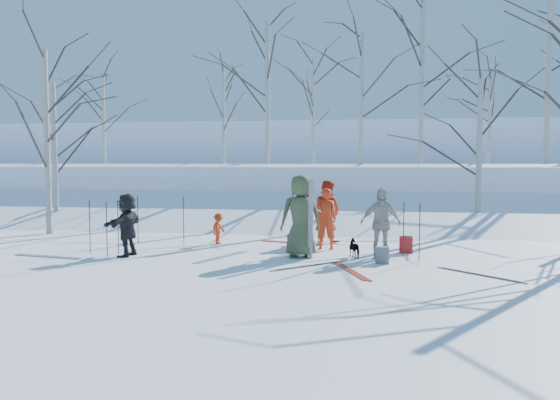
% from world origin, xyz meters
% --- Properties ---
extents(ground, '(120.00, 120.00, 0.00)m').
position_xyz_m(ground, '(0.00, 0.00, 0.00)').
color(ground, white).
rests_on(ground, ground).
extents(snow_ramp, '(70.00, 9.49, 4.12)m').
position_xyz_m(snow_ramp, '(0.00, 7.00, 0.15)').
color(snow_ramp, white).
rests_on(snow_ramp, ground).
extents(snow_plateau, '(70.00, 18.00, 2.20)m').
position_xyz_m(snow_plateau, '(0.00, 17.00, 1.00)').
color(snow_plateau, white).
rests_on(snow_plateau, ground).
extents(far_hill, '(90.00, 30.00, 6.00)m').
position_xyz_m(far_hill, '(0.00, 38.00, 2.00)').
color(far_hill, white).
rests_on(far_hill, ground).
extents(skier_olive_center, '(1.10, 0.86, 1.99)m').
position_xyz_m(skier_olive_center, '(0.67, 0.44, 1.00)').
color(skier_olive_center, '#3D462A').
rests_on(skier_olive_center, ground).
extents(skier_red_north, '(0.64, 0.47, 1.61)m').
position_xyz_m(skier_red_north, '(1.18, 1.74, 0.80)').
color(skier_red_north, red).
rests_on(skier_red_north, ground).
extents(skier_redor_behind, '(1.08, 1.02, 1.77)m').
position_xyz_m(skier_redor_behind, '(1.12, 3.00, 0.88)').
color(skier_redor_behind, red).
rests_on(skier_redor_behind, ground).
extents(skier_red_seated, '(0.45, 0.62, 0.86)m').
position_xyz_m(skier_red_seated, '(-1.85, 2.18, 0.43)').
color(skier_red_seated, red).
rests_on(skier_red_seated, ground).
extents(skier_cream_east, '(1.05, 0.64, 1.67)m').
position_xyz_m(skier_cream_east, '(2.56, 0.64, 0.84)').
color(skier_cream_east, beige).
rests_on(skier_cream_east, ground).
extents(skier_grey_west, '(0.60, 1.46, 1.53)m').
position_xyz_m(skier_grey_west, '(-3.52, -0.07, 0.77)').
color(skier_grey_west, black).
rests_on(skier_grey_west, ground).
extents(dog, '(0.47, 0.59, 0.45)m').
position_xyz_m(dog, '(1.98, 0.60, 0.23)').
color(dog, black).
rests_on(dog, ground).
extents(upright_ski_left, '(0.12, 0.17, 1.90)m').
position_xyz_m(upright_ski_left, '(0.91, 0.21, 0.95)').
color(upright_ski_left, silver).
rests_on(upright_ski_left, ground).
extents(upright_ski_right, '(0.13, 0.23, 1.89)m').
position_xyz_m(upright_ski_right, '(0.96, 0.19, 0.95)').
color(upright_ski_right, silver).
rests_on(upright_ski_right, ground).
extents(ski_pair_a, '(2.10, 2.10, 0.02)m').
position_xyz_m(ski_pair_a, '(4.51, -1.11, 0.01)').
color(ski_pair_a, silver).
rests_on(ski_pair_a, ground).
extents(ski_pair_b, '(1.47, 2.03, 0.02)m').
position_xyz_m(ski_pair_b, '(1.93, -1.14, 0.01)').
color(ski_pair_b, '#B42D19').
rests_on(ski_pair_b, ground).
extents(ski_pair_c, '(1.55, 2.04, 0.02)m').
position_xyz_m(ski_pair_c, '(-1.20, 0.09, 0.01)').
color(ski_pair_c, silver).
rests_on(ski_pair_c, ground).
extents(ski_pair_d, '(0.81, 1.96, 0.02)m').
position_xyz_m(ski_pair_d, '(-5.37, -0.49, 0.01)').
color(ski_pair_d, silver).
rests_on(ski_pair_d, ground).
extents(ski_pair_e, '(1.22, 2.01, 0.02)m').
position_xyz_m(ski_pair_e, '(0.15, 2.68, 0.01)').
color(ski_pair_e, '#B42D19').
rests_on(ski_pair_e, ground).
extents(ski_pair_f, '(2.10, 2.10, 0.02)m').
position_xyz_m(ski_pair_f, '(0.98, -0.71, 0.01)').
color(ski_pair_f, silver).
rests_on(ski_pair_f, ground).
extents(ski_pole_a, '(0.02, 0.02, 1.34)m').
position_xyz_m(ski_pole_a, '(-3.94, -0.29, 0.67)').
color(ski_pole_a, black).
rests_on(ski_pole_a, ground).
extents(ski_pole_b, '(0.02, 0.02, 1.34)m').
position_xyz_m(ski_pole_b, '(-3.55, -0.00, 0.67)').
color(ski_pole_b, black).
rests_on(ski_pole_b, ground).
extents(ski_pole_c, '(0.02, 0.02, 1.34)m').
position_xyz_m(ski_pole_c, '(0.31, 2.45, 0.67)').
color(ski_pole_c, black).
rests_on(ski_pole_c, ground).
extents(ski_pole_d, '(0.02, 0.02, 1.34)m').
position_xyz_m(ski_pole_d, '(0.91, 2.59, 0.67)').
color(ski_pole_d, black).
rests_on(ski_pole_d, ground).
extents(ski_pole_e, '(0.02, 0.02, 1.34)m').
position_xyz_m(ski_pole_e, '(3.11, 0.75, 0.67)').
color(ski_pole_e, black).
rests_on(ski_pole_e, ground).
extents(ski_pole_f, '(0.02, 0.02, 1.34)m').
position_xyz_m(ski_pole_f, '(-2.69, 1.69, 0.67)').
color(ski_pole_f, black).
rests_on(ski_pole_f, ground).
extents(ski_pole_g, '(0.02, 0.02, 1.34)m').
position_xyz_m(ski_pole_g, '(-4.57, 0.07, 0.67)').
color(ski_pole_g, black).
rests_on(ski_pole_g, ground).
extents(ski_pole_h, '(0.02, 0.02, 1.34)m').
position_xyz_m(ski_pole_h, '(-3.88, 0.19, 0.67)').
color(ski_pole_h, black).
rests_on(ski_pole_h, ground).
extents(ski_pole_i, '(0.02, 0.02, 1.34)m').
position_xyz_m(ski_pole_i, '(3.44, 0.28, 0.67)').
color(ski_pole_i, black).
rests_on(ski_pole_i, ground).
extents(ski_pole_j, '(0.02, 0.02, 1.34)m').
position_xyz_m(ski_pole_j, '(-4.13, 1.98, 0.67)').
color(ski_pole_j, black).
rests_on(ski_pole_j, ground).
extents(backpack_red, '(0.32, 0.22, 0.42)m').
position_xyz_m(backpack_red, '(3.22, 1.45, 0.21)').
color(backpack_red, '#A91E1A').
rests_on(backpack_red, ground).
extents(backpack_grey, '(0.30, 0.20, 0.38)m').
position_xyz_m(backpack_grey, '(2.59, -0.10, 0.19)').
color(backpack_grey, '#595C60').
rests_on(backpack_grey, ground).
extents(backpack_dark, '(0.34, 0.24, 0.40)m').
position_xyz_m(backpack_dark, '(0.40, 1.34, 0.20)').
color(backpack_dark, black).
rests_on(backpack_dark, ground).
extents(birch_plateau_a, '(3.83, 3.83, 4.61)m').
position_xyz_m(birch_plateau_a, '(-4.60, 13.23, 4.50)').
color(birch_plateau_a, silver).
rests_on(birch_plateau_a, snow_plateau).
extents(birch_plateau_b, '(4.52, 4.52, 5.60)m').
position_xyz_m(birch_plateau_b, '(1.98, 11.32, 5.00)').
color(birch_plateau_b, silver).
rests_on(birch_plateau_b, snow_plateau).
extents(birch_plateau_d, '(3.83, 3.83, 4.62)m').
position_xyz_m(birch_plateau_d, '(-11.27, 14.21, 4.51)').
color(birch_plateau_d, silver).
rests_on(birch_plateau_d, snow_plateau).
extents(birch_plateau_e, '(4.78, 4.78, 5.98)m').
position_xyz_m(birch_plateau_e, '(-1.94, 10.40, 5.19)').
color(birch_plateau_e, silver).
rests_on(birch_plateau_e, snow_plateau).
extents(birch_plateau_f, '(5.29, 5.29, 6.69)m').
position_xyz_m(birch_plateau_f, '(4.46, 11.10, 5.55)').
color(birch_plateau_f, silver).
rests_on(birch_plateau_f, snow_plateau).
extents(birch_plateau_g, '(3.31, 3.31, 3.86)m').
position_xyz_m(birch_plateau_g, '(7.56, 12.80, 4.13)').
color(birch_plateau_g, silver).
rests_on(birch_plateau_g, snow_plateau).
extents(birch_plateau_h, '(5.64, 5.64, 7.20)m').
position_xyz_m(birch_plateau_h, '(9.25, 10.57, 5.80)').
color(birch_plateau_h, silver).
rests_on(birch_plateau_h, snow_plateau).
extents(birch_plateau_i, '(4.34, 4.34, 5.35)m').
position_xyz_m(birch_plateau_i, '(-0.54, 15.95, 4.87)').
color(birch_plateau_i, silver).
rests_on(birch_plateau_i, snow_plateau).
extents(birch_edge_a, '(4.66, 4.66, 5.79)m').
position_xyz_m(birch_edge_a, '(-7.80, 3.49, 2.90)').
color(birch_edge_a, silver).
rests_on(birch_edge_a, ground).
extents(birch_edge_d, '(4.20, 4.20, 5.15)m').
position_xyz_m(birch_edge_d, '(-8.95, 5.81, 2.57)').
color(birch_edge_d, silver).
rests_on(birch_edge_d, ground).
extents(birch_edge_e, '(4.24, 4.24, 5.20)m').
position_xyz_m(birch_edge_e, '(5.87, 6.25, 2.60)').
color(birch_edge_e, silver).
rests_on(birch_edge_e, ground).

